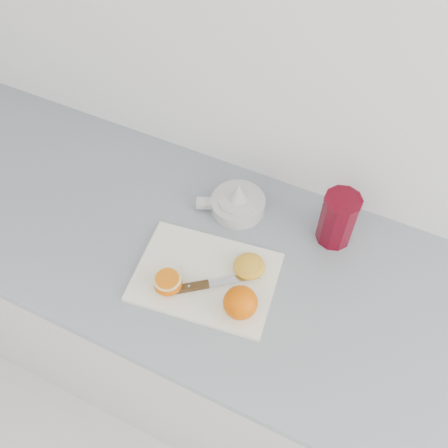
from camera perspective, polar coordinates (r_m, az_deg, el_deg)
name	(u,v)px	position (r m, az deg, el deg)	size (l,w,h in m)	color
counter	(243,342)	(1.62, 2.20, -13.31)	(2.47, 0.64, 0.89)	silver
cutting_board	(206,277)	(1.21, -2.12, -6.07)	(0.33, 0.24, 0.01)	white
whole_orange	(240,303)	(1.12, 1.88, -8.98)	(0.08, 0.08, 0.08)	#F86E00
half_orange	(168,283)	(1.18, -6.43, -6.69)	(0.07, 0.07, 0.04)	#F86E00
squeezed_shell	(249,266)	(1.20, 2.90, -4.81)	(0.08, 0.08, 0.03)	gold
paring_knife	(197,286)	(1.18, -3.08, -7.09)	(0.18, 0.15, 0.01)	#4D3415
citrus_juicer	(237,202)	(1.31, 1.55, 2.52)	(0.18, 0.14, 0.10)	silver
red_tumbler	(338,220)	(1.25, 12.85, 0.41)	(0.09, 0.09, 0.15)	#5C0311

